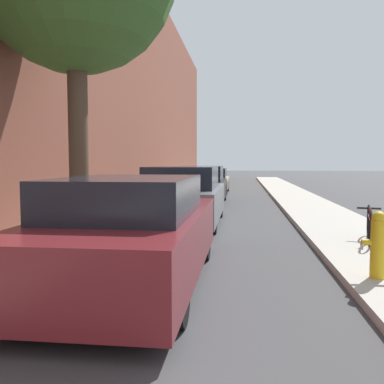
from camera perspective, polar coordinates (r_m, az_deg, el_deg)
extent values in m
plane|color=#3D3D3F|center=(14.76, 4.67, -2.12)|extent=(120.00, 120.00, 0.00)
cube|color=#ADA89E|center=(15.15, -6.36, -1.74)|extent=(2.00, 52.00, 0.12)
cube|color=#ADA89E|center=(14.93, 15.87, -1.97)|extent=(2.00, 52.00, 0.12)
cube|color=brown|center=(15.85, -11.50, 17.33)|extent=(0.70, 52.00, 10.49)
cylinder|color=black|center=(7.23, -11.45, -6.29)|extent=(0.22, 0.64, 0.64)
cylinder|color=black|center=(6.90, 1.49, -6.72)|extent=(0.22, 0.64, 0.64)
cylinder|color=black|center=(4.72, -22.51, -12.20)|extent=(0.22, 0.64, 0.64)
cylinder|color=black|center=(4.19, -2.27, -13.96)|extent=(0.22, 0.64, 0.64)
cube|color=maroon|center=(5.63, -8.16, -6.73)|extent=(1.84, 4.53, 0.77)
cube|color=black|center=(5.37, -8.73, -0.54)|extent=(1.62, 2.36, 0.48)
cylinder|color=black|center=(12.35, -4.04, -1.83)|extent=(0.22, 0.65, 0.65)
cylinder|color=black|center=(12.14, 3.71, -1.93)|extent=(0.22, 0.65, 0.65)
cylinder|color=black|center=(9.62, -7.25, -3.58)|extent=(0.22, 0.65, 0.65)
cylinder|color=black|center=(9.35, 2.73, -3.77)|extent=(0.22, 0.65, 0.65)
cube|color=slate|center=(10.80, -1.13, -1.42)|extent=(1.89, 4.54, 0.77)
cube|color=black|center=(10.58, -1.27, 2.04)|extent=(1.67, 2.36, 0.55)
cylinder|color=black|center=(17.56, -0.84, -0.01)|extent=(0.22, 0.67, 0.67)
cylinder|color=black|center=(17.42, 4.34, -0.05)|extent=(0.22, 0.67, 0.67)
cylinder|color=black|center=(15.06, -2.15, -0.71)|extent=(0.22, 0.67, 0.67)
cylinder|color=black|center=(14.89, 3.90, -0.77)|extent=(0.22, 0.67, 0.67)
cube|color=black|center=(16.20, 1.33, 0.36)|extent=(1.80, 4.09, 0.71)
cube|color=black|center=(16.00, 1.28, 2.60)|extent=(1.59, 2.13, 0.56)
cylinder|color=black|center=(22.86, 1.14, 0.99)|extent=(0.22, 0.68, 0.68)
cylinder|color=black|center=(22.76, 4.82, 0.96)|extent=(0.22, 0.68, 0.68)
cylinder|color=black|center=(20.35, 0.42, 0.59)|extent=(0.22, 0.68, 0.68)
cylinder|color=black|center=(20.24, 4.55, 0.56)|extent=(0.22, 0.68, 0.68)
cube|color=tan|center=(21.53, 2.74, 1.20)|extent=(1.67, 4.08, 0.62)
cube|color=black|center=(21.35, 2.71, 2.65)|extent=(1.47, 2.12, 0.48)
cylinder|color=#4C3A2B|center=(7.98, -15.34, 7.40)|extent=(0.36, 0.36, 3.94)
cylinder|color=gold|center=(5.90, 24.18, -7.20)|extent=(0.19, 0.19, 0.75)
sphere|color=gold|center=(5.84, 24.30, -3.29)|extent=(0.18, 0.18, 0.18)
cylinder|color=gold|center=(5.84, 22.87, -6.38)|extent=(0.12, 0.08, 0.08)
torus|color=black|center=(8.95, 23.08, -3.69)|extent=(0.20, 0.65, 0.66)
torus|color=black|center=(8.00, 23.31, -4.59)|extent=(0.20, 0.65, 0.66)
cube|color=maroon|center=(8.46, 23.22, -3.12)|extent=(0.23, 0.78, 0.04)
cylinder|color=maroon|center=(8.28, 23.28, -2.65)|extent=(0.04, 0.04, 0.18)
cube|color=black|center=(8.84, 23.15, -2.07)|extent=(0.44, 0.14, 0.04)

